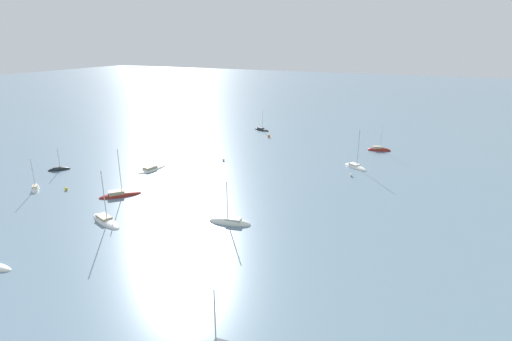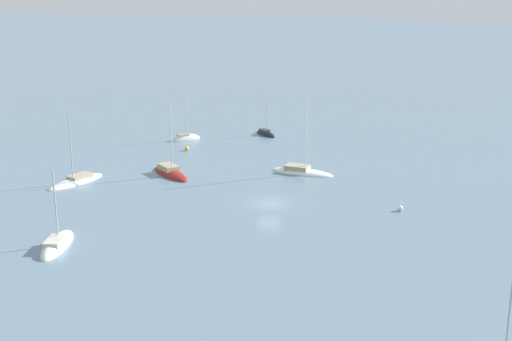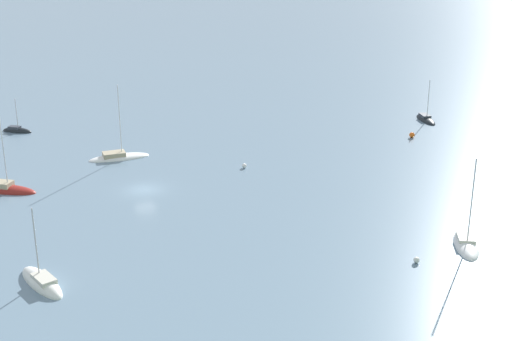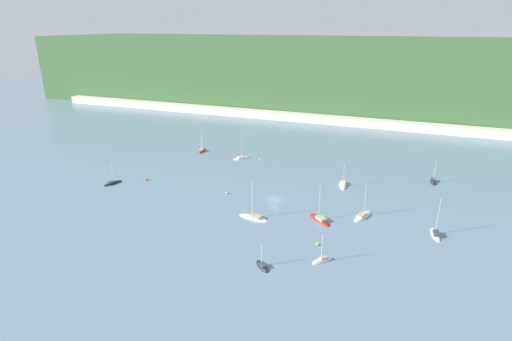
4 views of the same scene
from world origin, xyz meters
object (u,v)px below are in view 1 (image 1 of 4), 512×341
mooring_buoy_0 (351,175)px  sailboat_3 (356,167)px  sailboat_2 (36,189)px  sailboat_6 (152,169)px  sailboat_10 (230,223)px  mooring_buoy_2 (66,189)px  sailboat_7 (120,195)px  sailboat_9 (379,150)px  sailboat_8 (59,170)px  sailboat_0 (262,130)px  sailboat_5 (106,221)px  mooring_buoy_1 (269,136)px  mooring_buoy_3 (223,160)px

mooring_buoy_0 → sailboat_3: bearing=-176.4°
sailboat_2 → sailboat_6: sailboat_6 is taller
sailboat_10 → mooring_buoy_0: sailboat_10 is taller
sailboat_10 → sailboat_6: bearing=-40.9°
sailboat_3 → mooring_buoy_2: sailboat_3 is taller
sailboat_7 → sailboat_10: (1.61, 25.74, -0.05)m
sailboat_6 → sailboat_9: sailboat_6 is taller
sailboat_2 → sailboat_9: size_ratio=0.88×
sailboat_6 → sailboat_8: bearing=125.1°
sailboat_3 → mooring_buoy_2: bearing=-106.3°
sailboat_10 → sailboat_3: bearing=-118.9°
sailboat_0 → mooring_buoy_0: sailboat_0 is taller
sailboat_0 → sailboat_6: (50.26, -6.14, 0.03)m
sailboat_0 → mooring_buoy_2: size_ratio=11.73×
sailboat_0 → mooring_buoy_0: 51.84m
sailboat_8 → mooring_buoy_0: (-24.74, 64.07, 0.23)m
sailboat_5 → sailboat_10: bearing=43.0°
sailboat_0 → sailboat_3: 47.02m
mooring_buoy_1 → mooring_buoy_2: size_ratio=1.31×
sailboat_3 → mooring_buoy_0: sailboat_3 is taller
sailboat_8 → mooring_buoy_2: sailboat_8 is taller
sailboat_5 → sailboat_6: (-26.21, -11.26, 0.03)m
sailboat_9 → sailboat_7: bearing=-140.8°
sailboat_10 → mooring_buoy_3: bearing=-69.8°
sailboat_9 → mooring_buoy_1: 34.15m
sailboat_6 → sailboat_8: 22.06m
sailboat_0 → sailboat_10: sailboat_10 is taller
sailboat_10 → sailboat_5: bearing=12.5°
mooring_buoy_0 → sailboat_0: bearing=-132.7°
mooring_buoy_0 → mooring_buoy_2: size_ratio=0.96×
sailboat_7 → mooring_buoy_2: sailboat_7 is taller
sailboat_10 → sailboat_2: bearing=-6.9°
mooring_buoy_1 → sailboat_8: bearing=-32.0°
sailboat_6 → sailboat_7: 16.94m
sailboat_7 → sailboat_6: bearing=59.5°
mooring_buoy_1 → sailboat_2: bearing=-22.3°
sailboat_7 → mooring_buoy_0: size_ratio=16.99×
mooring_buoy_3 → sailboat_10: bearing=31.1°
sailboat_0 → sailboat_5: (76.47, 5.12, 0.01)m
sailboat_7 → mooring_buoy_3: 30.34m
sailboat_3 → mooring_buoy_0: (6.99, 0.44, 0.22)m
sailboat_10 → mooring_buoy_0: size_ratio=13.83×
sailboat_7 → sailboat_9: (-56.50, 41.46, -0.02)m
sailboat_5 → sailboat_7: bearing=141.5°
sailboat_0 → mooring_buoy_2: bearing=-81.9°
sailboat_6 → sailboat_9: size_ratio=1.29×
sailboat_9 → mooring_buoy_3: 43.78m
sailboat_6 → sailboat_2: bearing=156.5°
mooring_buoy_0 → mooring_buoy_1: size_ratio=0.73×
sailboat_5 → mooring_buoy_1: bearing=108.7°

